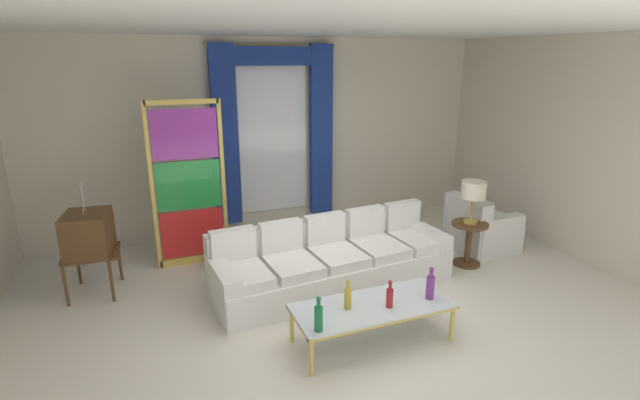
{
  "coord_description": "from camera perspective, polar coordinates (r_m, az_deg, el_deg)",
  "views": [
    {
      "loc": [
        -1.93,
        -4.1,
        2.69
      ],
      "look_at": [
        0.03,
        0.9,
        1.05
      ],
      "focal_mm": 26.19,
      "sensor_mm": 36.0,
      "label": 1
    }
  ],
  "objects": [
    {
      "name": "vintage_tv",
      "position": [
        6.02,
        -26.47,
        -3.89
      ],
      "size": [
        0.62,
        0.66,
        1.35
      ],
      "color": "brown",
      "rests_on": "ground"
    },
    {
      "name": "curtained_window",
      "position": [
        7.33,
        -5.59,
        9.46
      ],
      "size": [
        2.0,
        0.17,
        2.7
      ],
      "color": "white",
      "rests_on": "ground"
    },
    {
      "name": "armchair_white",
      "position": [
        7.2,
        18.9,
        -3.47
      ],
      "size": [
        0.84,
        0.84,
        0.8
      ],
      "color": "white",
      "rests_on": "ground"
    },
    {
      "name": "bottle_crystal_tall",
      "position": [
        4.16,
        -0.17,
        -14.1
      ],
      "size": [
        0.08,
        0.08,
        0.33
      ],
      "color": "#196B3D",
      "rests_on": "coffee_table"
    },
    {
      "name": "ground_plane",
      "position": [
        5.27,
        3.33,
        -13.74
      ],
      "size": [
        16.0,
        16.0,
        0.0
      ],
      "primitive_type": "plane",
      "color": "silver"
    },
    {
      "name": "ceiling_slab",
      "position": [
        5.28,
        0.05,
        20.56
      ],
      "size": [
        8.0,
        7.6,
        0.04
      ],
      "primitive_type": "cube",
      "color": "white"
    },
    {
      "name": "wall_right",
      "position": [
        7.4,
        28.23,
        5.71
      ],
      "size": [
        0.12,
        7.0,
        3.0
      ],
      "primitive_type": "cube",
      "color": "beige",
      "rests_on": "ground"
    },
    {
      "name": "peacock_figurine",
      "position": [
        6.3,
        -11.46,
        -6.48
      ],
      "size": [
        0.44,
        0.6,
        0.5
      ],
      "color": "beige",
      "rests_on": "ground"
    },
    {
      "name": "couch_white_long",
      "position": [
        5.75,
        1.33,
        -7.51
      ],
      "size": [
        2.98,
        1.16,
        0.86
      ],
      "color": "white",
      "rests_on": "ground"
    },
    {
      "name": "bottle_amber_squat",
      "position": [
        4.57,
        8.51,
        -11.58
      ],
      "size": [
        0.07,
        0.07,
        0.28
      ],
      "color": "maroon",
      "rests_on": "coffee_table"
    },
    {
      "name": "wall_rear",
      "position": [
        7.51,
        -6.35,
        7.76
      ],
      "size": [
        8.0,
        0.12,
        3.0
      ],
      "primitive_type": "cube",
      "color": "beige",
      "rests_on": "ground"
    },
    {
      "name": "round_side_table",
      "position": [
        6.58,
        17.7,
        -4.67
      ],
      "size": [
        0.48,
        0.48,
        0.59
      ],
      "color": "brown",
      "rests_on": "ground"
    },
    {
      "name": "bottle_ruby_flask",
      "position": [
        4.78,
        13.33,
        -10.17
      ],
      "size": [
        0.08,
        0.08,
        0.34
      ],
      "color": "#753384",
      "rests_on": "coffee_table"
    },
    {
      "name": "coffee_table",
      "position": [
        4.66,
        6.46,
        -12.91
      ],
      "size": [
        1.56,
        0.63,
        0.41
      ],
      "color": "silver",
      "rests_on": "ground"
    },
    {
      "name": "table_lamp_brass",
      "position": [
        6.37,
        18.24,
        0.97
      ],
      "size": [
        0.32,
        0.32,
        0.57
      ],
      "color": "#B29338",
      "rests_on": "round_side_table"
    },
    {
      "name": "stained_glass_divider",
      "position": [
        6.33,
        -15.73,
        1.38
      ],
      "size": [
        0.95,
        0.05,
        2.2
      ],
      "color": "gold",
      "rests_on": "ground"
    },
    {
      "name": "bottle_blue_decanter",
      "position": [
        4.5,
        3.42,
        -11.72
      ],
      "size": [
        0.07,
        0.07,
        0.31
      ],
      "color": "gold",
      "rests_on": "coffee_table"
    }
  ]
}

